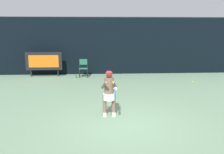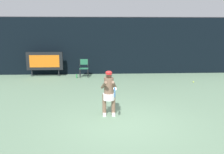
{
  "view_description": "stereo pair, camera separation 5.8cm",
  "coord_description": "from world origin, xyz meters",
  "px_view_note": "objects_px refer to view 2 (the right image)",
  "views": [
    {
      "loc": [
        -0.79,
        -6.65,
        2.73
      ],
      "look_at": [
        -0.26,
        1.97,
        1.05
      ],
      "focal_mm": 37.5,
      "sensor_mm": 36.0,
      "label": 1
    },
    {
      "loc": [
        -0.73,
        -6.65,
        2.73
      ],
      "look_at": [
        -0.26,
        1.97,
        1.05
      ],
      "focal_mm": 37.5,
      "sensor_mm": 36.0,
      "label": 2
    }
  ],
  "objects_px": {
    "water_bottle": "(77,76)",
    "tennis_racket": "(115,92)",
    "tennis_ball_loose": "(193,82)",
    "scoreboard": "(45,61)",
    "tennis_player": "(109,91)",
    "umpire_chair": "(84,67)"
  },
  "relations": [
    {
      "from": "scoreboard",
      "to": "tennis_player",
      "type": "bearing_deg",
      "value": -62.73
    },
    {
      "from": "tennis_ball_loose",
      "to": "umpire_chair",
      "type": "bearing_deg",
      "value": 162.17
    },
    {
      "from": "water_bottle",
      "to": "tennis_racket",
      "type": "relative_size",
      "value": 0.44
    },
    {
      "from": "umpire_chair",
      "to": "tennis_racket",
      "type": "distance_m",
      "value": 7.45
    },
    {
      "from": "umpire_chair",
      "to": "tennis_ball_loose",
      "type": "distance_m",
      "value": 6.38
    },
    {
      "from": "scoreboard",
      "to": "tennis_racket",
      "type": "relative_size",
      "value": 3.65
    },
    {
      "from": "water_bottle",
      "to": "tennis_ball_loose",
      "type": "bearing_deg",
      "value": -13.89
    },
    {
      "from": "water_bottle",
      "to": "tennis_ball_loose",
      "type": "distance_m",
      "value": 6.66
    },
    {
      "from": "umpire_chair",
      "to": "tennis_ball_loose",
      "type": "bearing_deg",
      "value": -17.83
    },
    {
      "from": "water_bottle",
      "to": "tennis_ball_loose",
      "type": "relative_size",
      "value": 3.9
    },
    {
      "from": "scoreboard",
      "to": "tennis_ball_loose",
      "type": "relative_size",
      "value": 32.35
    },
    {
      "from": "scoreboard",
      "to": "tennis_ball_loose",
      "type": "xyz_separation_m",
      "value": [
        8.46,
        -2.31,
        -0.91
      ]
    },
    {
      "from": "tennis_player",
      "to": "tennis_ball_loose",
      "type": "bearing_deg",
      "value": 44.76
    },
    {
      "from": "tennis_player",
      "to": "tennis_racket",
      "type": "height_order",
      "value": "tennis_player"
    },
    {
      "from": "tennis_ball_loose",
      "to": "scoreboard",
      "type": "bearing_deg",
      "value": 164.71
    },
    {
      "from": "tennis_player",
      "to": "tennis_racket",
      "type": "distance_m",
      "value": 0.63
    },
    {
      "from": "scoreboard",
      "to": "water_bottle",
      "type": "distance_m",
      "value": 2.27
    },
    {
      "from": "umpire_chair",
      "to": "water_bottle",
      "type": "height_order",
      "value": "umpire_chair"
    },
    {
      "from": "umpire_chair",
      "to": "water_bottle",
      "type": "relative_size",
      "value": 4.08
    },
    {
      "from": "scoreboard",
      "to": "tennis_racket",
      "type": "xyz_separation_m",
      "value": [
        3.8,
        -7.68,
        -0.01
      ]
    },
    {
      "from": "umpire_chair",
      "to": "tennis_racket",
      "type": "bearing_deg",
      "value": -79.3
    },
    {
      "from": "tennis_racket",
      "to": "umpire_chair",
      "type": "bearing_deg",
      "value": 87.38
    }
  ]
}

